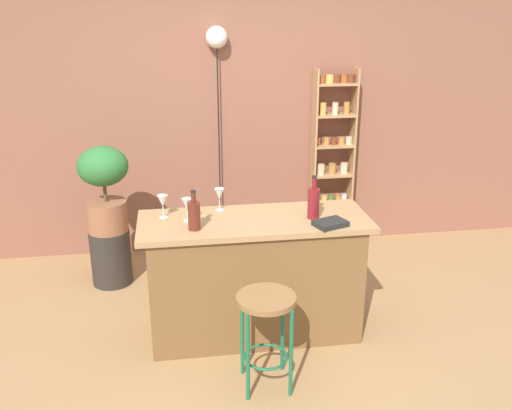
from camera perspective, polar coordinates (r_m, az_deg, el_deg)
The scene contains 14 objects.
ground at distance 4.05m, azimuth 0.49°, elevation -14.85°, with size 12.00×12.00×0.00m, color #A37A4C.
back_wall at distance 5.34m, azimuth -2.84°, elevation 10.05°, with size 6.40×0.10×2.80m, color #8C5642.
kitchen_counter at distance 4.08m, azimuth -0.16°, elevation -7.24°, with size 1.60×0.60×0.89m.
bar_stool at distance 3.52m, azimuth 1.03°, elevation -11.41°, with size 0.37×0.37×0.63m.
spice_shelf at distance 5.49m, azimuth 7.76°, elevation 4.82°, with size 0.40×0.18×1.74m.
plant_stool at distance 5.03m, azimuth -14.44°, elevation -5.06°, with size 0.34×0.34×0.49m, color #2D2823.
potted_plant at distance 4.80m, azimuth -15.10°, elevation 1.98°, with size 0.41×0.37×0.73m.
bottle_olive_oil at distance 3.89m, azimuth 5.85°, elevation 0.27°, with size 0.08×0.08×0.30m.
bottle_wine_red at distance 3.70m, azimuth -6.28°, elevation -1.00°, with size 0.08×0.08×0.27m.
wine_glass_left at distance 3.93m, azimuth -9.43°, elevation 0.33°, with size 0.07×0.07×0.16m.
wine_glass_center at distance 4.02m, azimuth -3.72°, elevation 1.04°, with size 0.07×0.07×0.16m.
wine_glass_right at distance 3.84m, azimuth -6.99°, elevation -0.01°, with size 0.07×0.07×0.16m.
cookbook at distance 3.80m, azimuth 7.53°, elevation -1.86°, with size 0.21×0.15×0.04m, color black.
pendant_globe_light at distance 5.16m, azimuth -3.99°, elevation 16.15°, with size 0.19×0.19×2.11m.
Camera 1 is at (-0.54, -3.29, 2.31)m, focal length 39.54 mm.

